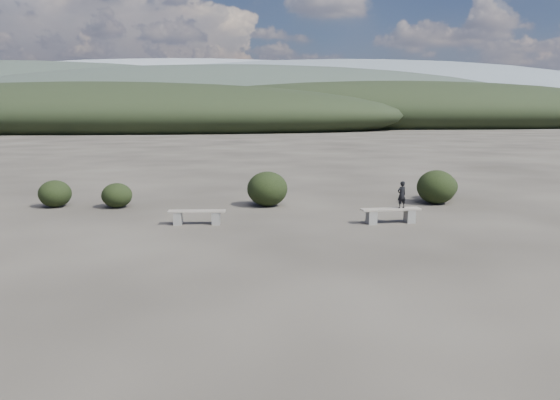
{
  "coord_description": "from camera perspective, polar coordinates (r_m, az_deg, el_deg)",
  "views": [
    {
      "loc": [
        -2.02,
        -11.82,
        3.62
      ],
      "look_at": [
        -0.74,
        3.5,
        1.1
      ],
      "focal_mm": 35.0,
      "sensor_mm": 36.0,
      "label": 1
    }
  ],
  "objects": [
    {
      "name": "shrub_d",
      "position": [
        22.26,
        16.03,
        1.32
      ],
      "size": [
        1.52,
        1.52,
        1.33
      ],
      "primitive_type": "ellipsoid",
      "color": "black",
      "rests_on": "ground"
    },
    {
      "name": "seated_person",
      "position": [
        18.11,
        12.59,
        0.54
      ],
      "size": [
        0.38,
        0.31,
        0.88
      ],
      "primitive_type": "imported",
      "rotation": [
        0.0,
        0.0,
        3.5
      ],
      "color": "black",
      "rests_on": "bench_right"
    },
    {
      "name": "mountain_ridges",
      "position": [
        351.0,
        -5.77,
        10.45
      ],
      "size": [
        500.0,
        400.0,
        56.0
      ],
      "color": "black",
      "rests_on": "ground"
    },
    {
      "name": "bench_left",
      "position": [
        17.74,
        -8.68,
        -1.66
      ],
      "size": [
        1.85,
        0.47,
        0.46
      ],
      "rotation": [
        0.0,
        0.0,
        -0.05
      ],
      "color": "gray",
      "rests_on": "ground"
    },
    {
      "name": "ground",
      "position": [
        12.53,
        4.76,
        -7.52
      ],
      "size": [
        1200.0,
        1200.0,
        0.0
      ],
      "primitive_type": "plane",
      "color": "#2B2722",
      "rests_on": "ground"
    },
    {
      "name": "shrub_f",
      "position": [
        22.36,
        -22.46,
        0.62
      ],
      "size": [
        1.21,
        1.21,
        1.03
      ],
      "primitive_type": "ellipsoid",
      "color": "black",
      "rests_on": "ground"
    },
    {
      "name": "shrub_e",
      "position": [
        23.5,
        16.57,
        1.36
      ],
      "size": [
        1.26,
        1.26,
        1.05
      ],
      "primitive_type": "ellipsoid",
      "color": "black",
      "rests_on": "ground"
    },
    {
      "name": "shrub_a",
      "position": [
        21.47,
        -16.68,
        0.47
      ],
      "size": [
        1.14,
        1.14,
        0.93
      ],
      "primitive_type": "ellipsoid",
      "color": "black",
      "rests_on": "ground"
    },
    {
      "name": "shrub_b",
      "position": [
        20.88,
        -1.33,
        1.17
      ],
      "size": [
        1.55,
        1.55,
        1.33
      ],
      "primitive_type": "ellipsoid",
      "color": "black",
      "rests_on": "ground"
    },
    {
      "name": "bench_right",
      "position": [
        18.08,
        11.49,
        -1.47
      ],
      "size": [
        1.98,
        0.58,
        0.49
      ],
      "rotation": [
        0.0,
        0.0,
        0.09
      ],
      "color": "gray",
      "rests_on": "ground"
    }
  ]
}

